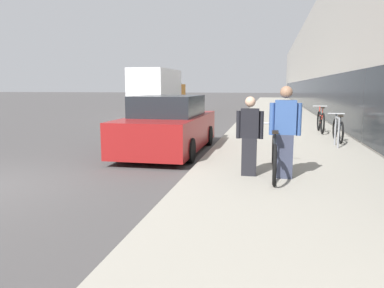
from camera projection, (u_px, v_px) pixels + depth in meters
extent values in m
cube|color=gray|center=(278.00, 112.00, 25.71)|extent=(4.28, 70.00, 0.11)
cube|color=#BCB7AD|center=(365.00, 64.00, 31.46)|extent=(10.00, 70.00, 7.37)
cube|color=#1E2328|center=(303.00, 93.00, 32.83)|extent=(0.10, 63.00, 2.20)
torus|color=black|center=(274.00, 147.00, 8.34)|extent=(0.06, 0.73, 0.73)
torus|color=black|center=(275.00, 165.00, 6.42)|extent=(0.06, 0.73, 0.73)
cylinder|color=black|center=(274.00, 144.00, 7.35)|extent=(0.04, 1.68, 0.04)
cylinder|color=black|center=(274.00, 152.00, 6.98)|extent=(0.04, 1.00, 0.34)
cylinder|color=black|center=(275.00, 141.00, 6.71)|extent=(0.03, 0.03, 0.30)
cube|color=black|center=(275.00, 132.00, 6.69)|extent=(0.11, 0.22, 0.05)
cylinder|color=black|center=(274.00, 131.00, 8.13)|extent=(0.03, 0.03, 0.32)
cylinder|color=silver|center=(274.00, 123.00, 8.10)|extent=(0.52, 0.03, 0.03)
cube|color=#33384C|center=(284.00, 156.00, 6.99)|extent=(0.32, 0.23, 0.82)
cube|color=#33518E|center=(285.00, 117.00, 6.88)|extent=(0.39, 0.23, 0.63)
cylinder|color=#33518E|center=(272.00, 119.00, 6.94)|extent=(0.10, 0.10, 0.60)
cylinder|color=#33518E|center=(299.00, 119.00, 6.84)|extent=(0.10, 0.10, 0.60)
sphere|color=#936B51|center=(286.00, 92.00, 6.81)|extent=(0.22, 0.22, 0.22)
cube|color=black|center=(249.00, 157.00, 7.20)|extent=(0.28, 0.20, 0.73)
cube|color=black|center=(250.00, 123.00, 7.10)|extent=(0.34, 0.20, 0.56)
cylinder|color=black|center=(239.00, 125.00, 7.15)|extent=(0.09, 0.09, 0.53)
cylinder|color=black|center=(261.00, 125.00, 7.06)|extent=(0.09, 0.09, 0.53)
sphere|color=tan|center=(250.00, 102.00, 7.04)|extent=(0.20, 0.20, 0.20)
cylinder|color=gray|center=(339.00, 133.00, 10.38)|extent=(0.05, 0.05, 0.82)
cylinder|color=gray|center=(335.00, 131.00, 10.92)|extent=(0.05, 0.05, 0.82)
cylinder|color=gray|center=(338.00, 118.00, 10.59)|extent=(0.05, 0.55, 0.05)
torus|color=black|center=(335.00, 129.00, 12.23)|extent=(0.06, 0.68, 0.68)
torus|color=black|center=(341.00, 133.00, 11.17)|extent=(0.06, 0.68, 0.68)
cylinder|color=black|center=(338.00, 124.00, 11.67)|extent=(0.04, 0.93, 0.04)
cylinder|color=black|center=(339.00, 128.00, 11.47)|extent=(0.04, 0.56, 0.31)
cylinder|color=black|center=(340.00, 121.00, 11.31)|extent=(0.03, 0.03, 0.28)
cube|color=black|center=(341.00, 116.00, 11.29)|extent=(0.11, 0.22, 0.05)
cylinder|color=black|center=(336.00, 118.00, 12.09)|extent=(0.03, 0.03, 0.30)
cylinder|color=silver|center=(336.00, 114.00, 12.07)|extent=(0.52, 0.03, 0.03)
torus|color=black|center=(319.00, 121.00, 14.50)|extent=(0.06, 0.78, 0.78)
torus|color=black|center=(323.00, 123.00, 13.48)|extent=(0.06, 0.78, 0.78)
cylinder|color=red|center=(321.00, 116.00, 13.95)|extent=(0.04, 0.89, 0.04)
cylinder|color=red|center=(322.00, 119.00, 13.77)|extent=(0.04, 0.54, 0.35)
cylinder|color=red|center=(322.00, 112.00, 13.60)|extent=(0.03, 0.03, 0.32)
cube|color=black|center=(323.00, 108.00, 13.58)|extent=(0.11, 0.22, 0.05)
cylinder|color=red|center=(320.00, 111.00, 14.36)|extent=(0.03, 0.03, 0.34)
cylinder|color=silver|center=(320.00, 106.00, 14.33)|extent=(0.52, 0.03, 0.03)
cube|color=maroon|center=(169.00, 131.00, 10.40)|extent=(1.88, 4.66, 0.86)
cube|color=#1E2328|center=(169.00, 106.00, 10.29)|extent=(1.62, 2.33, 0.55)
cylinder|color=black|center=(154.00, 134.00, 11.97)|extent=(0.22, 0.60, 0.60)
cylinder|color=black|center=(208.00, 136.00, 11.62)|extent=(0.22, 0.60, 0.60)
cylinder|color=black|center=(120.00, 148.00, 9.27)|extent=(0.22, 0.60, 0.60)
cylinder|color=black|center=(189.00, 151.00, 8.92)|extent=(0.22, 0.60, 0.60)
cube|color=orange|center=(170.00, 96.00, 28.65)|extent=(2.06, 1.78, 1.77)
cube|color=white|center=(156.00, 90.00, 25.12)|extent=(2.24, 5.35, 2.73)
cylinder|color=black|center=(155.00, 105.00, 28.51)|extent=(0.28, 0.84, 0.84)
cylinder|color=black|center=(181.00, 105.00, 28.10)|extent=(0.28, 0.84, 0.84)
cylinder|color=black|center=(136.00, 108.00, 24.47)|extent=(0.28, 0.84, 0.84)
cylinder|color=black|center=(167.00, 109.00, 24.06)|extent=(0.28, 0.84, 0.84)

